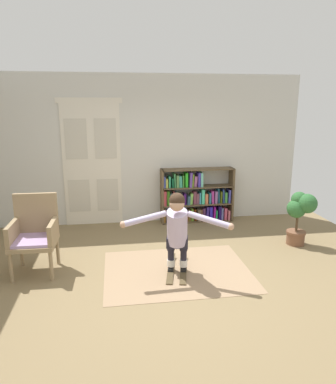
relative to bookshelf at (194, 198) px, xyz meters
The scene contains 9 objects.
ground_plane 2.58m from the bookshelf, 109.62° to the right, with size 7.20×7.20×0.00m, color olive.
back_wall 1.31m from the bookshelf, 165.99° to the left, with size 6.00×0.10×2.90m, color silver.
double_door 2.14m from the bookshelf, behind, with size 1.22×0.05×2.45m.
rug 2.34m from the bookshelf, 108.81° to the right, with size 2.07×1.61×0.01m, color #9B7D5D.
bookshelf is the anchor object (origin of this frame).
wicker_chair 3.29m from the bookshelf, 145.86° to the right, with size 0.61×0.61×1.10m.
potted_plant 2.08m from the bookshelf, 44.38° to the right, with size 0.46×0.41×0.90m.
skis_pair 2.30m from the bookshelf, 108.90° to the right, with size 0.45×0.92×0.07m.
person_skier 2.43m from the bookshelf, 108.44° to the right, with size 1.45×0.71×1.14m.
Camera 1 is at (-0.72, -4.41, 2.33)m, focal length 33.34 mm.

